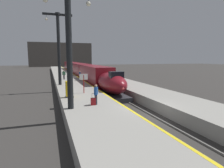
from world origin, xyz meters
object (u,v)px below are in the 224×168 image
Objects in this scene: station_column_near at (69,38)px; passenger_far_waiting at (80,75)px; rolling_suitcase at (93,101)px; station_column_mid at (59,43)px; highspeed_train_main at (80,70)px; passenger_near_edge at (96,93)px; departure_info_board at (84,79)px; passenger_mid_platform at (64,74)px; ticket_machine_yellow at (69,90)px.

station_column_near is 5.17× the size of passenger_far_waiting.
rolling_suitcase is (1.86, 0.46, -4.98)m from station_column_near.
highspeed_train_main is at bearing 72.08° from station_column_mid.
passenger_far_waiting is (3.58, 18.07, -4.30)m from station_column_near.
departure_info_board reaches higher than passenger_near_edge.
passenger_far_waiting is at bearing -99.46° from highspeed_train_main.
station_column_mid reaches higher than rolling_suitcase.
passenger_mid_platform is 1.72× the size of rolling_suitcase.
passenger_mid_platform is (-1.03, 20.11, 0.00)m from passenger_near_edge.
passenger_near_edge is 0.80× the size of departure_info_board.
station_column_mid is 10.84m from ticket_machine_yellow.
passenger_far_waiting is (2.49, -2.55, 0.00)m from passenger_mid_platform.
passenger_far_waiting is at bearing 50.44° from station_column_mid.
highspeed_train_main reaches higher than departure_info_board.
station_column_near is 18.91m from passenger_far_waiting.
passenger_mid_platform is at bearing 86.97° from station_column_near.
rolling_suitcase is at bearing -82.00° from station_column_mid.
passenger_near_edge reaches higher than ticket_machine_yellow.
station_column_near is at bearing -109.10° from departure_info_board.
passenger_near_edge is (2.11, 0.50, -4.30)m from station_column_near.
station_column_mid is at bearing 99.08° from passenger_near_edge.
passenger_near_edge is at bearing -87.08° from passenger_mid_platform.
departure_info_board is (-3.79, -25.88, 0.61)m from highspeed_train_main.
highspeed_train_main is 36.02× the size of ticket_machine_yellow.
station_column_mid reaches higher than highspeed_train_main.
ticket_machine_yellow is at bearing -103.17° from passenger_far_waiting.
departure_info_board reaches higher than ticket_machine_yellow.
station_column_near reaches higher than highspeed_train_main.
station_column_mid is 5.97× the size of passenger_mid_platform.
departure_info_board is (2.11, -7.64, -4.49)m from station_column_mid.
highspeed_train_main is at bearing 67.05° from passenger_mid_platform.
departure_info_board is (1.02, -14.52, 0.52)m from passenger_mid_platform.
departure_info_board is at bearing 87.50° from rolling_suitcase.
station_column_near reaches higher than passenger_near_edge.
highspeed_train_main is 28.27m from ticket_machine_yellow.
rolling_suitcase is at bearing -97.30° from highspeed_train_main.
rolling_suitcase is (0.77, -20.15, -0.69)m from passenger_mid_platform.
ticket_machine_yellow is (-1.76, 3.75, -0.25)m from passenger_near_edge.
ticket_machine_yellow is at bearing -92.59° from passenger_mid_platform.
ticket_machine_yellow is 2.66m from departure_info_board.
station_column_mid reaches higher than ticket_machine_yellow.
passenger_near_edge is 0.73m from rolling_suitcase.
highspeed_train_main is 34.10× the size of passenger_far_waiting.
station_column_near is 5.17× the size of passenger_near_edge.
ticket_machine_yellow is (0.35, 4.25, -4.55)m from station_column_near.
passenger_near_edge and passenger_far_waiting have the same top height.
highspeed_train_main is at bearing 83.14° from passenger_near_edge.
highspeed_train_main reaches higher than rolling_suitcase.
passenger_far_waiting is 14.19m from ticket_machine_yellow.
passenger_mid_platform is 1.06× the size of ticket_machine_yellow.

